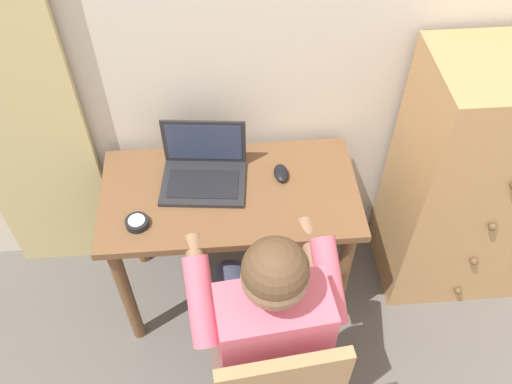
% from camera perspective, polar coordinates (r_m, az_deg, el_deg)
% --- Properties ---
extents(wall_back, '(4.80, 0.05, 2.50)m').
position_cam_1_polar(wall_back, '(2.16, 4.75, 16.50)').
color(wall_back, beige).
rests_on(wall_back, ground_plane).
extents(curtain_panel, '(0.52, 0.03, 2.23)m').
position_cam_1_polar(curtain_panel, '(2.31, -24.97, 10.07)').
color(curtain_panel, '#CCB77A').
rests_on(curtain_panel, ground_plane).
extents(desk, '(1.05, 0.55, 0.74)m').
position_cam_1_polar(desk, '(2.31, -2.67, -2.05)').
color(desk, brown).
rests_on(desk, ground_plane).
extents(dresser, '(0.64, 0.49, 1.27)m').
position_cam_1_polar(dresser, '(2.57, 21.76, 0.88)').
color(dresser, tan).
rests_on(dresser, ground_plane).
extents(chair, '(0.46, 0.44, 0.89)m').
position_cam_1_polar(chair, '(2.05, 1.91, -19.09)').
color(chair, brown).
rests_on(chair, ground_plane).
extents(person_seated, '(0.57, 0.61, 1.21)m').
position_cam_1_polar(person_seated, '(1.96, 1.00, -12.20)').
color(person_seated, '#33384C').
rests_on(person_seated, ground_plane).
extents(laptop, '(0.36, 0.28, 0.24)m').
position_cam_1_polar(laptop, '(2.23, -5.50, 2.40)').
color(laptop, '#232326').
rests_on(laptop, desk).
extents(computer_mouse, '(0.06, 0.10, 0.03)m').
position_cam_1_polar(computer_mouse, '(2.25, 2.65, 1.99)').
color(computer_mouse, black).
rests_on(computer_mouse, desk).
extents(desk_clock, '(0.09, 0.09, 0.03)m').
position_cam_1_polar(desk_clock, '(2.14, -12.36, -3.15)').
color(desk_clock, black).
rests_on(desk_clock, desk).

